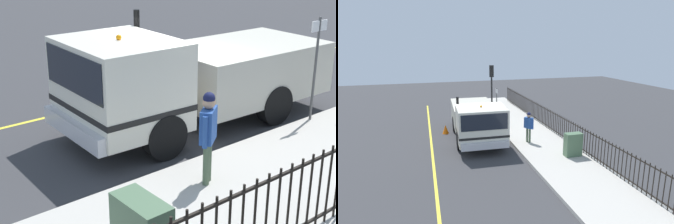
% 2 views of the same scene
% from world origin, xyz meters
% --- Properties ---
extents(ground_plane, '(50.96, 50.96, 0.00)m').
position_xyz_m(ground_plane, '(0.00, 0.00, 0.00)').
color(ground_plane, '#38383A').
rests_on(ground_plane, ground).
extents(sidewalk_slab, '(3.19, 23.17, 0.15)m').
position_xyz_m(sidewalk_slab, '(3.22, 0.00, 0.07)').
color(sidewalk_slab, '#B7B2A8').
rests_on(sidewalk_slab, ground).
extents(lane_marking, '(0.12, 20.85, 0.01)m').
position_xyz_m(lane_marking, '(-2.66, 0.00, 0.00)').
color(lane_marking, yellow).
rests_on(lane_marking, ground).
extents(work_truck, '(2.75, 6.87, 2.67)m').
position_xyz_m(work_truck, '(-0.05, 0.24, 1.28)').
color(work_truck, silver).
rests_on(work_truck, ground).
extents(worker_standing, '(0.45, 0.53, 1.70)m').
position_xyz_m(worker_standing, '(2.52, -1.37, 1.19)').
color(worker_standing, '#264C99').
rests_on(worker_standing, sidewalk_slab).
extents(iron_fence, '(0.04, 19.73, 1.29)m').
position_xyz_m(iron_fence, '(4.61, 0.00, 0.80)').
color(iron_fence, black).
rests_on(iron_fence, sidewalk_slab).
extents(traffic_light_near, '(0.32, 0.23, 3.75)m').
position_xyz_m(traffic_light_near, '(1.95, 4.94, 2.82)').
color(traffic_light_near, black).
rests_on(traffic_light_near, sidewalk_slab).
extents(utility_cabinet, '(0.83, 0.42, 1.14)m').
position_xyz_m(utility_cabinet, '(3.91, -3.81, 0.72)').
color(utility_cabinet, '#4C6B4C').
rests_on(utility_cabinet, sidewalk_slab).
extents(traffic_cone, '(0.39, 0.39, 0.56)m').
position_xyz_m(traffic_cone, '(-1.74, 1.88, 0.28)').
color(traffic_cone, orange).
rests_on(traffic_cone, ground).
extents(street_sign, '(0.06, 0.50, 2.43)m').
position_xyz_m(street_sign, '(1.76, 2.70, 1.66)').
color(street_sign, '#4C4C4C').
rests_on(street_sign, sidewalk_slab).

